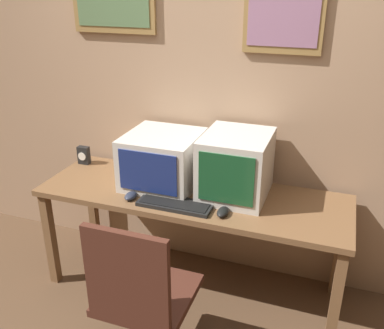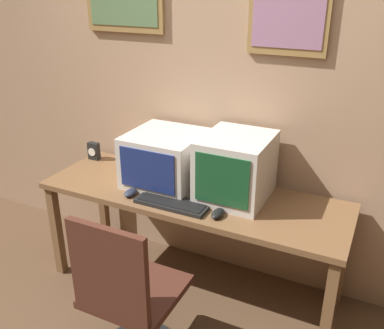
{
  "view_description": "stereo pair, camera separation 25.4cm",
  "coord_description": "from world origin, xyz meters",
  "px_view_note": "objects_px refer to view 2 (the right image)",
  "views": [
    {
      "loc": [
        0.78,
        -1.17,
        1.92
      ],
      "look_at": [
        0.0,
        1.02,
        0.9
      ],
      "focal_mm": 40.0,
      "sensor_mm": 36.0,
      "label": 1
    },
    {
      "loc": [
        1.02,
        -1.07,
        1.92
      ],
      "look_at": [
        0.0,
        1.02,
        0.9
      ],
      "focal_mm": 40.0,
      "sensor_mm": 36.0,
      "label": 2
    }
  ],
  "objects_px": {
    "monitor_right": "(236,167)",
    "desk_clock": "(94,151)",
    "keyboard_main": "(172,203)",
    "mouse_near_keyboard": "(218,213)",
    "mouse_far_corner": "(131,193)",
    "monitor_left": "(166,158)",
    "office_chair": "(129,305)"
  },
  "relations": [
    {
      "from": "monitor_right",
      "to": "desk_clock",
      "type": "distance_m",
      "value": 1.13
    },
    {
      "from": "keyboard_main",
      "to": "mouse_near_keyboard",
      "type": "relative_size",
      "value": 3.73
    },
    {
      "from": "mouse_near_keyboard",
      "to": "mouse_far_corner",
      "type": "relative_size",
      "value": 1.1
    },
    {
      "from": "monitor_left",
      "to": "keyboard_main",
      "type": "relative_size",
      "value": 1.05
    },
    {
      "from": "mouse_near_keyboard",
      "to": "desk_clock",
      "type": "height_order",
      "value": "desk_clock"
    },
    {
      "from": "mouse_near_keyboard",
      "to": "office_chair",
      "type": "xyz_separation_m",
      "value": [
        -0.25,
        -0.53,
        -0.32
      ]
    },
    {
      "from": "mouse_far_corner",
      "to": "office_chair",
      "type": "height_order",
      "value": "office_chair"
    },
    {
      "from": "monitor_left",
      "to": "monitor_right",
      "type": "relative_size",
      "value": 1.02
    },
    {
      "from": "monitor_left",
      "to": "mouse_far_corner",
      "type": "relative_size",
      "value": 4.31
    },
    {
      "from": "monitor_left",
      "to": "desk_clock",
      "type": "xyz_separation_m",
      "value": [
        -0.65,
        0.1,
        -0.1
      ]
    },
    {
      "from": "monitor_left",
      "to": "office_chair",
      "type": "bearing_deg",
      "value": -74.67
    },
    {
      "from": "monitor_left",
      "to": "monitor_right",
      "type": "height_order",
      "value": "monitor_right"
    },
    {
      "from": "mouse_near_keyboard",
      "to": "mouse_far_corner",
      "type": "distance_m",
      "value": 0.57
    },
    {
      "from": "monitor_right",
      "to": "keyboard_main",
      "type": "height_order",
      "value": "monitor_right"
    },
    {
      "from": "desk_clock",
      "to": "office_chair",
      "type": "bearing_deg",
      "value": -45.61
    },
    {
      "from": "monitor_right",
      "to": "mouse_far_corner",
      "type": "height_order",
      "value": "monitor_right"
    },
    {
      "from": "office_chair",
      "to": "monitor_left",
      "type": "bearing_deg",
      "value": 105.33
    },
    {
      "from": "keyboard_main",
      "to": "desk_clock",
      "type": "height_order",
      "value": "desk_clock"
    },
    {
      "from": "monitor_right",
      "to": "keyboard_main",
      "type": "relative_size",
      "value": 1.03
    },
    {
      "from": "mouse_near_keyboard",
      "to": "monitor_right",
      "type": "bearing_deg",
      "value": 90.1
    },
    {
      "from": "monitor_left",
      "to": "monitor_right",
      "type": "xyz_separation_m",
      "value": [
        0.47,
        0.01,
        0.03
      ]
    },
    {
      "from": "monitor_left",
      "to": "office_chair",
      "type": "distance_m",
      "value": 0.94
    },
    {
      "from": "monitor_left",
      "to": "mouse_far_corner",
      "type": "distance_m",
      "value": 0.31
    },
    {
      "from": "monitor_left",
      "to": "monitor_right",
      "type": "distance_m",
      "value": 0.47
    },
    {
      "from": "mouse_far_corner",
      "to": "office_chair",
      "type": "xyz_separation_m",
      "value": [
        0.32,
        -0.53,
        -0.32
      ]
    },
    {
      "from": "monitor_right",
      "to": "office_chair",
      "type": "distance_m",
      "value": 0.97
    },
    {
      "from": "mouse_near_keyboard",
      "to": "office_chair",
      "type": "distance_m",
      "value": 0.67
    },
    {
      "from": "monitor_right",
      "to": "desk_clock",
      "type": "relative_size",
      "value": 3.55
    },
    {
      "from": "monitor_right",
      "to": "desk_clock",
      "type": "height_order",
      "value": "monitor_right"
    },
    {
      "from": "mouse_near_keyboard",
      "to": "mouse_far_corner",
      "type": "bearing_deg",
      "value": -179.85
    },
    {
      "from": "monitor_right",
      "to": "office_chair",
      "type": "height_order",
      "value": "monitor_right"
    },
    {
      "from": "mouse_far_corner",
      "to": "desk_clock",
      "type": "height_order",
      "value": "desk_clock"
    }
  ]
}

